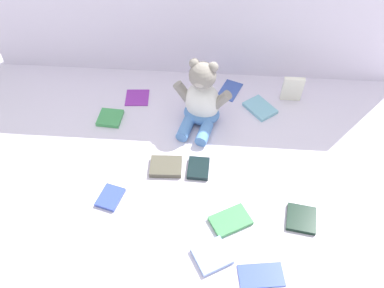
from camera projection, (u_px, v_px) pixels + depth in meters
name	position (u px, v px, depth m)	size (l,w,h in m)	color
ground_plane	(191.00, 142.00, 1.50)	(3.20, 3.20, 0.00)	silver
teddy_bear	(202.00, 101.00, 1.50)	(0.23, 0.22, 0.28)	white
book_case_0	(230.00, 221.00, 1.26)	(0.08, 0.12, 0.02)	#3E8C4E
book_case_1	(110.00, 118.00, 1.57)	(0.09, 0.09, 0.02)	#409A52
book_case_2	(292.00, 89.00, 1.61)	(0.08, 0.02, 0.12)	white
book_case_3	(301.00, 219.00, 1.27)	(0.10, 0.09, 0.01)	black
book_case_4	(261.00, 275.00, 1.15)	(0.07, 0.13, 0.01)	#3B50C1
book_case_5	(230.00, 90.00, 1.69)	(0.08, 0.12, 0.01)	#3D58AE
book_case_6	(137.00, 97.00, 1.66)	(0.10, 0.10, 0.01)	purple
book_case_7	(260.00, 108.00, 1.61)	(0.09, 0.12, 0.01)	#7ABBCF
book_case_8	(198.00, 168.00, 1.40)	(0.07, 0.09, 0.02)	black
book_case_9	(110.00, 197.00, 1.32)	(0.07, 0.09, 0.01)	#364BA9
book_case_10	(166.00, 166.00, 1.41)	(0.09, 0.11, 0.02)	#4F4B3C
book_case_11	(212.00, 256.00, 1.18)	(0.09, 0.10, 0.02)	#8BA7E4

